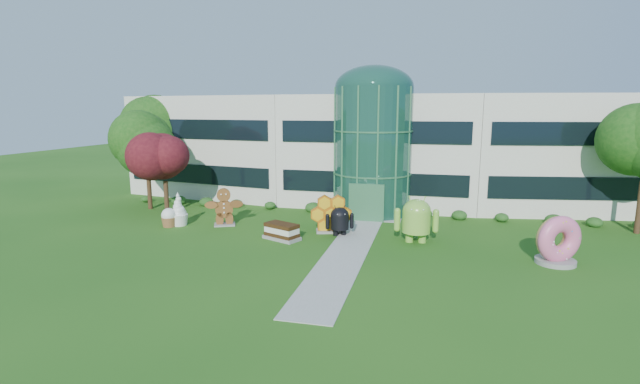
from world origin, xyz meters
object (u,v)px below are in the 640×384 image
(donut, at_px, (557,239))
(gingerbread, at_px, (224,207))
(android_green, at_px, (416,217))
(android_black, at_px, (340,219))

(donut, distance_m, gingerbread, 21.11)
(android_green, xyz_separation_m, donut, (7.45, -2.33, -0.26))
(android_black, distance_m, donut, 12.65)
(android_green, height_order, donut, android_green)
(android_black, distance_m, gingerbread, 8.51)
(donut, relative_size, gingerbread, 0.92)
(donut, bearing_deg, gingerbread, 144.47)
(android_green, bearing_deg, gingerbread, 170.46)
(android_green, height_order, android_black, android_green)
(gingerbread, bearing_deg, android_black, -29.04)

